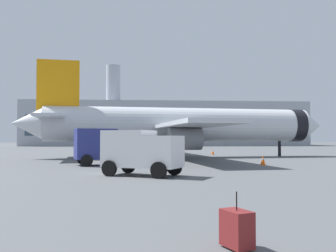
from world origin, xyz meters
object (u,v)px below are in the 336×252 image
at_px(airplane_at_gate, 180,125).
at_px(safety_cone_mid, 139,153).
at_px(service_truck, 105,145).
at_px(safety_cone_near, 98,153).
at_px(rolling_suitcase, 237,229).
at_px(safety_cone_outer, 263,160).
at_px(cargo_van, 141,150).
at_px(safety_cone_far, 213,152).

distance_m(airplane_at_gate, safety_cone_mid, 6.58).
relative_size(service_truck, safety_cone_near, 7.18).
bearing_deg(service_truck, safety_cone_near, 98.22).
bearing_deg(rolling_suitcase, safety_cone_outer, 69.80).
bearing_deg(airplane_at_gate, safety_cone_mid, 142.72).
distance_m(safety_cone_near, safety_cone_mid, 4.90).
xyz_separation_m(cargo_van, safety_cone_near, (-4.91, 23.08, -1.09)).
relative_size(cargo_van, safety_cone_outer, 6.10).
height_order(cargo_van, safety_cone_mid, cargo_van).
height_order(safety_cone_near, rolling_suitcase, rolling_suitcase).
relative_size(safety_cone_near, rolling_suitcase, 0.66).
relative_size(safety_cone_far, safety_cone_outer, 0.83).
bearing_deg(service_truck, safety_cone_outer, -4.08).
distance_m(service_truck, cargo_van, 9.26).
height_order(service_truck, rolling_suitcase, service_truck).
relative_size(cargo_van, safety_cone_mid, 6.66).
xyz_separation_m(cargo_van, safety_cone_outer, (9.85, 7.90, -1.06)).
bearing_deg(safety_cone_far, cargo_van, -109.38).
xyz_separation_m(airplane_at_gate, safety_cone_far, (5.32, 7.58, -3.33)).
height_order(safety_cone_outer, rolling_suitcase, rolling_suitcase).
relative_size(service_truck, safety_cone_mid, 7.22).
height_order(airplane_at_gate, rolling_suitcase, airplane_at_gate).
bearing_deg(safety_cone_outer, cargo_van, -141.24).
bearing_deg(rolling_suitcase, safety_cone_near, 100.12).
height_order(safety_cone_near, safety_cone_outer, safety_cone_outer).
height_order(safety_cone_near, safety_cone_mid, safety_cone_near).
bearing_deg(safety_cone_mid, rolling_suitcase, -87.30).
xyz_separation_m(airplane_at_gate, safety_cone_mid, (-4.53, 3.45, -3.30)).
xyz_separation_m(service_truck, cargo_van, (2.85, -8.81, -0.16)).
relative_size(safety_cone_far, rolling_suitcase, 0.60).
relative_size(safety_cone_mid, safety_cone_far, 1.10).
xyz_separation_m(safety_cone_far, safety_cone_outer, (0.05, -19.93, 0.07)).
height_order(safety_cone_far, rolling_suitcase, rolling_suitcase).
xyz_separation_m(service_truck, rolling_suitcase, (4.58, -22.95, -1.22)).
relative_size(airplane_at_gate, safety_cone_outer, 45.27).
distance_m(safety_cone_near, safety_cone_outer, 21.17).
height_order(service_truck, safety_cone_mid, service_truck).
distance_m(cargo_van, rolling_suitcase, 14.29).
xyz_separation_m(safety_cone_mid, safety_cone_outer, (9.90, -15.80, 0.03)).
bearing_deg(safety_cone_far, safety_cone_mid, -157.24).
distance_m(airplane_at_gate, service_truck, 13.75).
relative_size(safety_cone_near, safety_cone_outer, 0.92).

